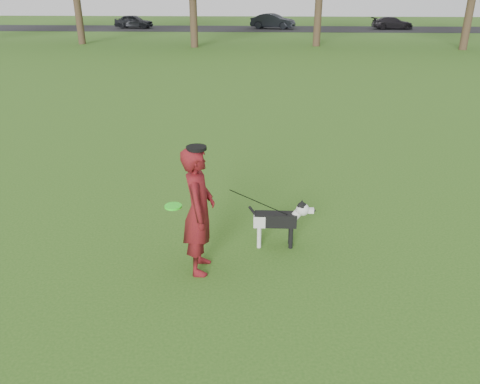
# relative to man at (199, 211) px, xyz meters

# --- Properties ---
(ground) EXTENTS (120.00, 120.00, 0.00)m
(ground) POSITION_rel_man_xyz_m (0.34, 0.52, -0.90)
(ground) COLOR #285116
(ground) RESTS_ON ground
(road) EXTENTS (120.00, 7.00, 0.02)m
(road) POSITION_rel_man_xyz_m (0.34, 40.52, -0.89)
(road) COLOR black
(road) RESTS_ON ground
(man) EXTENTS (0.45, 0.67, 1.80)m
(man) POSITION_rel_man_xyz_m (0.00, 0.00, 0.00)
(man) COLOR #520B18
(man) RESTS_ON ground
(dog) EXTENTS (1.00, 0.20, 0.76)m
(dog) POSITION_rel_man_xyz_m (1.13, 0.69, -0.43)
(dog) COLOR black
(dog) RESTS_ON ground
(car_left) EXTENTS (3.68, 1.82, 1.21)m
(car_left) POSITION_rel_man_xyz_m (-11.37, 40.52, -0.28)
(car_left) COLOR black
(car_left) RESTS_ON road
(car_mid) EXTENTS (4.27, 2.48, 1.33)m
(car_mid) POSITION_rel_man_xyz_m (1.68, 40.52, -0.21)
(car_mid) COLOR black
(car_mid) RESTS_ON road
(car_right) EXTENTS (3.77, 1.70, 1.07)m
(car_right) POSITION_rel_man_xyz_m (12.63, 40.52, -0.34)
(car_right) COLOR black
(car_right) RESTS_ON road
(man_held_items) EXTENTS (1.71, 0.87, 1.30)m
(man_held_items) POSITION_rel_man_xyz_m (0.84, 0.31, -0.02)
(man_held_items) COLOR #29FA1F
(man_held_items) RESTS_ON ground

